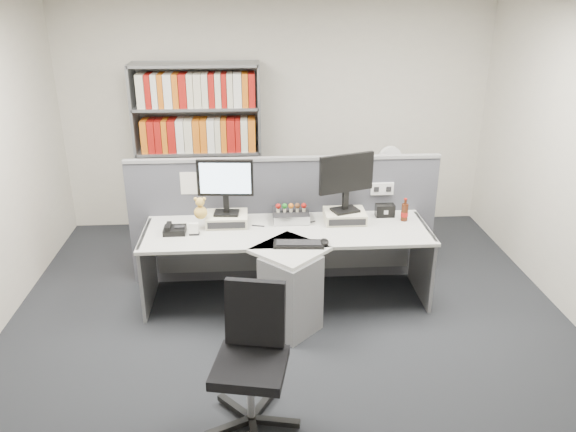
{
  "coord_description": "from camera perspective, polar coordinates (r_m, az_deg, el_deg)",
  "views": [
    {
      "loc": [
        -0.29,
        -3.88,
        2.78
      ],
      "look_at": [
        0.0,
        0.65,
        0.92
      ],
      "focal_mm": 35.34,
      "sensor_mm": 36.0,
      "label": 1
    }
  ],
  "objects": [
    {
      "name": "plush_toy",
      "position": [
        5.14,
        -8.8,
        0.64
      ],
      "size": [
        0.12,
        0.12,
        0.21
      ],
      "color": "gold",
      "rests_on": "monitor_riser_left"
    },
    {
      "name": "shelving_unit",
      "position": [
        6.6,
        -8.88,
        6.14
      ],
      "size": [
        1.41,
        0.4,
        2.0
      ],
      "color": "gray",
      "rests_on": "ground"
    },
    {
      "name": "monitor_right",
      "position": [
        5.2,
        5.89,
        3.84
      ],
      "size": [
        0.52,
        0.24,
        0.55
      ],
      "color": "black",
      "rests_on": "monitor_riser_right"
    },
    {
      "name": "monitor_left",
      "position": [
        5.14,
        -6.33,
        3.4
      ],
      "size": [
        0.51,
        0.18,
        0.52
      ],
      "color": "black",
      "rests_on": "monitor_riser_left"
    },
    {
      "name": "desk",
      "position": [
        5.05,
        0.04,
        -5.11
      ],
      "size": [
        2.6,
        1.2,
        0.72
      ],
      "color": "beige",
      "rests_on": "ground"
    },
    {
      "name": "room_shell",
      "position": [
        4.02,
        0.61,
        8.03
      ],
      "size": [
        5.04,
        5.54,
        2.72
      ],
      "color": "silver",
      "rests_on": "ground"
    },
    {
      "name": "desk_fan",
      "position": [
        6.32,
        10.16,
        5.43
      ],
      "size": [
        0.27,
        0.16,
        0.46
      ],
      "color": "white",
      "rests_on": "filing_cabinet"
    },
    {
      "name": "monitor_riser_left",
      "position": [
        5.26,
        -6.17,
        -0.31
      ],
      "size": [
        0.38,
        0.31,
        0.1
      ],
      "color": "beige",
      "rests_on": "desk"
    },
    {
      "name": "figurines",
      "position": [
        5.28,
        0.3,
        0.94
      ],
      "size": [
        0.29,
        0.05,
        0.09
      ],
      "color": "beige",
      "rests_on": "desktop_pc"
    },
    {
      "name": "keyboard",
      "position": [
        4.82,
        1.08,
        -2.83
      ],
      "size": [
        0.44,
        0.19,
        0.03
      ],
      "color": "black",
      "rests_on": "desk"
    },
    {
      "name": "desk_phone",
      "position": [
        5.15,
        -11.38,
        -1.36
      ],
      "size": [
        0.2,
        0.18,
        0.08
      ],
      "color": "black",
      "rests_on": "desk"
    },
    {
      "name": "ground",
      "position": [
        4.78,
        0.52,
        -13.26
      ],
      "size": [
        5.5,
        5.5,
        0.0
      ],
      "primitive_type": "plane",
      "color": "#26292D",
      "rests_on": "ground"
    },
    {
      "name": "desk_calendar",
      "position": [
        5.09,
        -9.44,
        -1.35
      ],
      "size": [
        0.09,
        0.07,
        0.11
      ],
      "color": "black",
      "rests_on": "desk"
    },
    {
      "name": "desktop_pc",
      "position": [
        5.33,
        0.29,
        0.04
      ],
      "size": [
        0.34,
        0.3,
        0.09
      ],
      "color": "black",
      "rests_on": "desk"
    },
    {
      "name": "filing_cabinet",
      "position": [
        6.53,
        9.79,
        0.08
      ],
      "size": [
        0.45,
        0.61,
        0.7
      ],
      "color": "gray",
      "rests_on": "ground"
    },
    {
      "name": "speaker",
      "position": [
        5.49,
        9.72,
        0.56
      ],
      "size": [
        0.18,
        0.1,
        0.12
      ],
      "primitive_type": "cube",
      "color": "black",
      "rests_on": "desk"
    },
    {
      "name": "monitor_riser_right",
      "position": [
        5.32,
        5.74,
        -0.02
      ],
      "size": [
        0.38,
        0.31,
        0.1
      ],
      "color": "beige",
      "rests_on": "desk"
    },
    {
      "name": "office_chair",
      "position": [
        3.85,
        -3.63,
        -13.69
      ],
      "size": [
        0.64,
        0.63,
        0.97
      ],
      "color": "silver",
      "rests_on": "ground"
    },
    {
      "name": "cola_bottle",
      "position": [
        5.41,
        11.65,
        0.37
      ],
      "size": [
        0.07,
        0.07,
        0.22
      ],
      "color": "#3F190A",
      "rests_on": "desk"
    },
    {
      "name": "mouse",
      "position": [
        4.85,
        3.69,
        -2.62
      ],
      "size": [
        0.07,
        0.12,
        0.04
      ],
      "primitive_type": "ellipsoid",
      "color": "black",
      "rests_on": "desk"
    },
    {
      "name": "partition",
      "position": [
        5.56,
        -0.35,
        -0.26
      ],
      "size": [
        3.0,
        0.08,
        1.27
      ],
      "color": "#4C4D56",
      "rests_on": "ground"
    }
  ]
}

